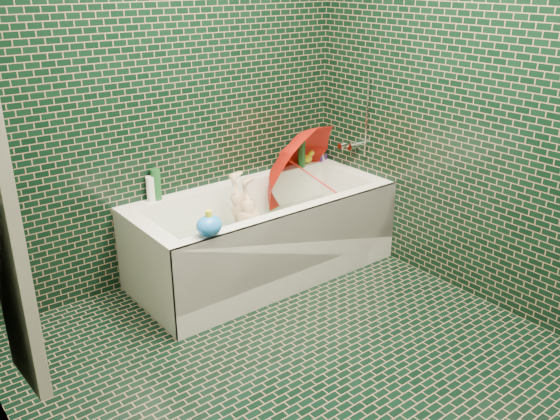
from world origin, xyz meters
TOP-DOWN VIEW (x-y plane):
  - floor at (0.00, 0.00)m, footprint 2.80×2.80m
  - wall_back at (0.00, 1.40)m, footprint 2.80×0.00m
  - wall_right at (1.30, 0.00)m, footprint 0.00×2.80m
  - bathtub at (0.45, 1.01)m, footprint 1.70×0.75m
  - bath_mat at (0.45, 1.02)m, footprint 1.35×0.47m
  - water at (0.45, 1.02)m, footprint 1.48×0.53m
  - towel at (-1.24, 0.24)m, footprint 0.08×0.44m
  - faucet at (1.26, 1.02)m, footprint 0.18×0.19m
  - child at (0.37, 1.03)m, footprint 0.84×0.40m
  - umbrella at (0.94, 1.09)m, footprint 1.05×0.97m
  - soap_bottle_a at (1.14, 1.36)m, footprint 0.14×0.14m
  - soap_bottle_b at (1.25, 1.32)m, footprint 0.10×0.10m
  - soap_bottle_c at (1.13, 1.35)m, footprint 0.16×0.16m
  - bottle_right_tall at (1.02, 1.31)m, footprint 0.06×0.06m
  - bottle_right_pump at (1.23, 1.33)m, footprint 0.06×0.06m
  - bottle_left_tall at (-0.12, 1.36)m, footprint 0.07×0.07m
  - bottle_left_short at (-0.16, 1.36)m, footprint 0.05×0.05m
  - rubber_duck at (1.11, 1.35)m, footprint 0.12×0.10m
  - bath_toy at (-0.15, 0.69)m, footprint 0.17×0.14m

SIDE VIEW (x-z plane):
  - floor at x=0.00m, z-range 0.00..0.00m
  - bath_mat at x=0.45m, z-range 0.15..0.16m
  - bathtub at x=0.45m, z-range -0.06..0.49m
  - water at x=0.45m, z-range 0.30..0.30m
  - child at x=0.37m, z-range 0.16..0.46m
  - soap_bottle_a at x=1.14m, z-range 0.41..0.69m
  - soap_bottle_b at x=1.25m, z-range 0.46..0.64m
  - soap_bottle_c at x=1.13m, z-range 0.47..0.63m
  - umbrella at x=0.94m, z-range 0.01..1.10m
  - rubber_duck at x=1.11m, z-range 0.55..0.64m
  - bath_toy at x=-0.15m, z-range 0.54..0.69m
  - bottle_left_short at x=-0.16m, z-range 0.55..0.71m
  - bottle_right_pump at x=1.23m, z-range 0.55..0.72m
  - bottle_left_tall at x=-0.12m, z-range 0.55..0.75m
  - bottle_right_tall at x=1.02m, z-range 0.55..0.78m
  - faucet at x=1.26m, z-range 0.50..1.05m
  - towel at x=-1.24m, z-range 0.47..1.59m
  - wall_back at x=0.00m, z-range -0.15..2.65m
  - wall_right at x=1.30m, z-range -0.15..2.65m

